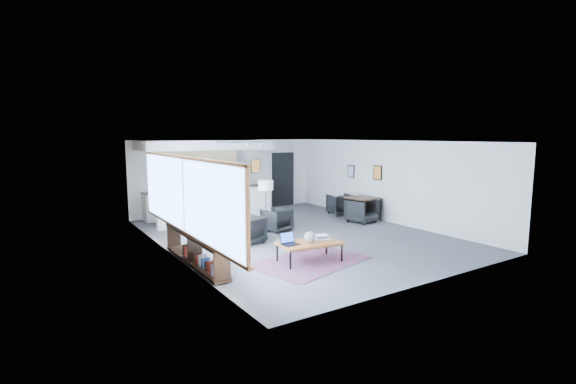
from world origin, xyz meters
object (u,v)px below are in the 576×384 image
armchair_right (277,219)px  microwave (221,182)px  ceramic_pot (310,237)px  dining_chair_far (340,205)px  dining_table (363,199)px  armchair_left (247,229)px  floor_lamp (266,187)px  laptop (289,241)px  book_stack (321,237)px  dining_chair_near (362,212)px  coffee_table (310,243)px

armchair_right → microwave: bearing=-98.3°
ceramic_pot → microwave: bearing=83.5°
microwave → armchair_right: bearing=-79.6°
dining_chair_far → dining_table: bearing=101.7°
armchair_left → floor_lamp: floor_lamp is taller
laptop → floor_lamp: bearing=65.1°
book_stack → floor_lamp: bearing=84.9°
book_stack → microwave: (0.33, 6.29, 0.63)m
armchair_right → floor_lamp: floor_lamp is taller
book_stack → armchair_left: (-0.79, 2.11, -0.11)m
floor_lamp → microwave: floor_lamp is taller
armchair_left → armchair_right: bearing=-164.4°
book_stack → dining_chair_near: bearing=34.9°
armchair_right → floor_lamp: bearing=-29.6°
ceramic_pot → book_stack: bearing=15.5°
armchair_right → laptop: bearing=51.1°
ceramic_pot → armchair_left: bearing=99.9°
ceramic_pot → dining_chair_near: bearing=33.2°
microwave → laptop: bearing=-94.4°
laptop → dining_chair_near: bearing=25.0°
microwave → floor_lamp: bearing=-84.8°
dining_chair_far → microwave: (-3.42, 2.46, 0.79)m
armchair_right → floor_lamp: size_ratio=0.49×
armchair_left → armchair_right: size_ratio=1.05×
floor_lamp → armchair_left: bearing=-140.5°
laptop → armchair_left: (0.07, 2.09, -0.14)m
armchair_right → dining_chair_far: size_ratio=1.09×
armchair_left → dining_chair_near: 4.28m
ceramic_pot → armchair_left: armchair_left is taller
coffee_table → armchair_right: size_ratio=1.98×
laptop → armchair_right: bearing=59.4°
ceramic_pot → floor_lamp: size_ratio=0.17×
armchair_left → dining_table: (4.54, 0.58, 0.31)m
book_stack → microwave: bearing=87.0°
ceramic_pot → armchair_right: armchair_right is taller
armchair_left → microwave: (1.12, 4.18, 0.74)m
armchair_left → dining_chair_far: (4.54, 1.72, -0.05)m
ceramic_pot → coffee_table: bearing=60.1°
floor_lamp → dining_chair_near: size_ratio=2.14×
armchair_left → armchair_right: (1.36, 0.78, -0.02)m
ceramic_pot → dining_chair_far: bearing=43.5°
book_stack → microwave: microwave is taller
dining_chair_near → laptop: bearing=-160.0°
book_stack → dining_table: bearing=35.6°
coffee_table → dining_chair_far: 5.68m
laptop → armchair_right: (1.43, 2.87, -0.16)m
floor_lamp → ceramic_pot: bearing=-102.2°
book_stack → coffee_table: bearing=-169.3°
dining_chair_far → armchair_right: bearing=28.3°
dining_table → microwave: bearing=133.5°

